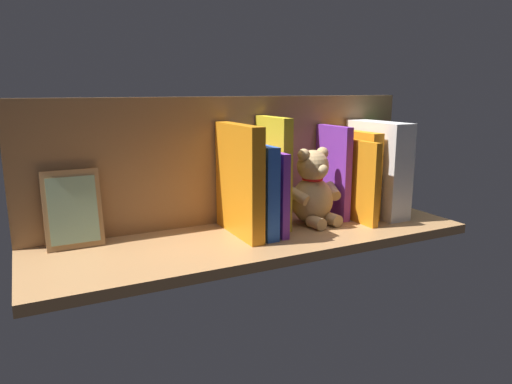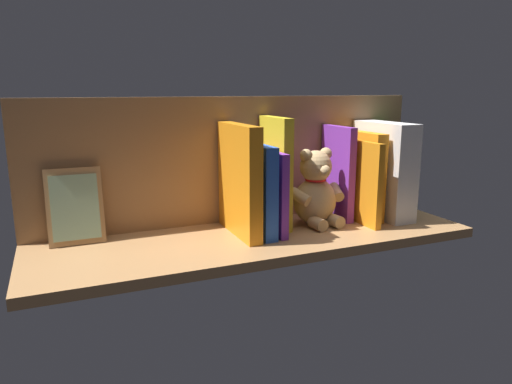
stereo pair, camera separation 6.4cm
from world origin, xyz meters
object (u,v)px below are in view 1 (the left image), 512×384
at_px(dictionary_thick_white, 377,169).
at_px(picture_frame_leaning, 73,209).
at_px(book_0, 386,169).
at_px(teddy_bear, 313,190).

distance_m(dictionary_thick_white, picture_frame_leaning, 0.75).
relative_size(book_0, picture_frame_leaning, 1.37).
xyz_separation_m(dictionary_thick_white, teddy_bear, (0.20, 0.00, -0.04)).
bearing_deg(dictionary_thick_white, teddy_bear, 0.00).
xyz_separation_m(book_0, teddy_bear, (0.25, 0.03, -0.03)).
distance_m(teddy_bear, picture_frame_leaning, 0.55).
relative_size(teddy_bear, picture_frame_leaning, 1.14).
xyz_separation_m(book_0, picture_frame_leaning, (0.80, -0.04, -0.03)).
bearing_deg(teddy_bear, picture_frame_leaning, -13.95).
xyz_separation_m(book_0, dictionary_thick_white, (0.05, 0.03, 0.01)).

